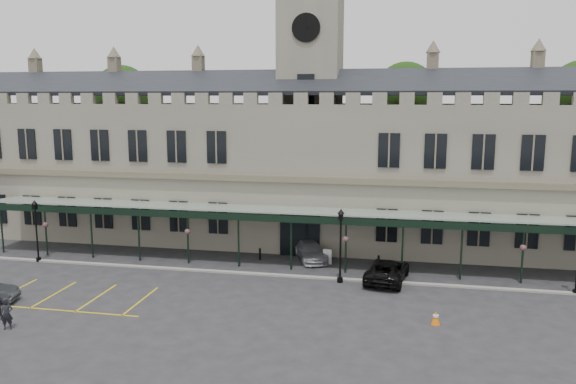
% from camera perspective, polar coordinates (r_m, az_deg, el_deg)
% --- Properties ---
extents(ground, '(140.00, 140.00, 0.00)m').
position_cam_1_polar(ground, '(35.13, -1.92, -11.32)').
color(ground, '#262629').
extents(station_building, '(60.00, 10.36, 17.30)m').
position_cam_1_polar(station_building, '(48.83, 2.24, 2.44)').
color(station_building, slate).
rests_on(station_building, ground).
extents(clock_tower, '(5.60, 5.60, 24.80)m').
position_cam_1_polar(clock_tower, '(48.54, 2.31, 10.25)').
color(clock_tower, slate).
rests_on(clock_tower, ground).
extents(canopy, '(50.00, 4.10, 4.30)m').
position_cam_1_polar(canopy, '(41.38, 0.39, -4.59)').
color(canopy, '#8C9E93').
rests_on(canopy, ground).
extents(kerb, '(60.00, 0.40, 0.12)m').
position_cam_1_polar(kerb, '(40.18, -0.14, -8.50)').
color(kerb, gray).
rests_on(kerb, ground).
extents(parking_markings, '(16.00, 6.00, 0.01)m').
position_cam_1_polar(parking_markings, '(39.31, -23.08, -9.80)').
color(parking_markings, gold).
rests_on(parking_markings, ground).
extents(tree_behind_left, '(6.00, 6.00, 16.00)m').
position_cam_1_polar(tree_behind_left, '(64.13, -16.46, 9.44)').
color(tree_behind_left, '#332314').
rests_on(tree_behind_left, ground).
extents(tree_behind_mid, '(6.00, 6.00, 16.00)m').
position_cam_1_polar(tree_behind_mid, '(56.97, 11.83, 9.66)').
color(tree_behind_mid, '#332314').
rests_on(tree_behind_mid, ground).
extents(lamp_post_left, '(0.46, 0.46, 4.84)m').
position_cam_1_polar(lamp_post_left, '(47.16, -24.22, -3.10)').
color(lamp_post_left, black).
rests_on(lamp_post_left, ground).
extents(lamp_post_mid, '(0.49, 0.49, 5.15)m').
position_cam_1_polar(lamp_post_mid, '(38.30, 5.36, -4.79)').
color(lamp_post_mid, black).
rests_on(lamp_post_mid, ground).
extents(traffic_cone, '(0.48, 0.48, 0.77)m').
position_cam_1_polar(traffic_cone, '(33.14, 14.78, -12.26)').
color(traffic_cone, orange).
rests_on(traffic_cone, ground).
extents(sign_board, '(0.67, 0.17, 1.16)m').
position_cam_1_polar(sign_board, '(43.03, 4.01, -6.59)').
color(sign_board, black).
rests_on(sign_board, ground).
extents(bollard_left, '(0.16, 0.16, 0.92)m').
position_cam_1_polar(bollard_left, '(44.11, -2.87, -6.31)').
color(bollard_left, black).
rests_on(bollard_left, ground).
extents(bollard_right, '(0.16, 0.16, 0.91)m').
position_cam_1_polar(bollard_right, '(42.70, 9.18, -6.97)').
color(bollard_right, black).
rests_on(bollard_right, ground).
extents(car_taxi, '(3.66, 5.21, 1.40)m').
position_cam_1_polar(car_taxi, '(44.07, 2.29, -6.00)').
color(car_taxi, '#A1A3A9').
rests_on(car_taxi, ground).
extents(car_van, '(3.28, 5.73, 1.51)m').
position_cam_1_polar(car_van, '(39.69, 10.04, -7.83)').
color(car_van, black).
rests_on(car_van, ground).
extents(person_a, '(0.75, 0.63, 1.76)m').
position_cam_1_polar(person_a, '(34.84, -26.67, -11.01)').
color(person_a, black).
rests_on(person_a, ground).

